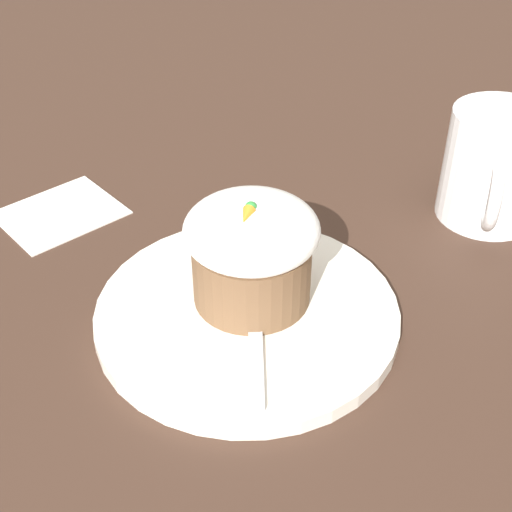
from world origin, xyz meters
name	(u,v)px	position (x,y,z in m)	size (l,w,h in m)	color
ground_plane	(247,319)	(0.00, 0.00, 0.00)	(4.00, 4.00, 0.00)	#3D281E
dessert_plate	(247,313)	(0.00, 0.00, 0.01)	(0.22, 0.22, 0.01)	white
carrot_cake	(256,251)	(-0.01, 0.00, 0.06)	(0.10, 0.10, 0.09)	brown
spoon	(255,324)	(0.02, 0.01, 0.02)	(0.11, 0.05, 0.01)	silver
coffee_cup	(494,167)	(-0.19, 0.17, 0.05)	(0.12, 0.09, 0.10)	white
paper_napkin	(60,213)	(-0.09, -0.20, 0.00)	(0.13, 0.13, 0.00)	white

